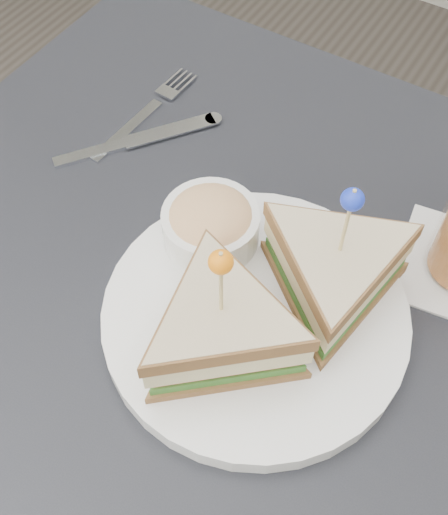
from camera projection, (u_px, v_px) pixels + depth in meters
ground_plane at (217, 491)px, 1.27m from camera, size 3.50×3.50×0.00m
table at (212, 325)px, 0.72m from camera, size 0.80×0.80×0.75m
plate_meal at (266, 295)px, 0.59m from camera, size 0.35×0.35×0.17m
cutlery_fork at (149, 110)px, 0.80m from camera, size 0.03×0.19×0.01m
cutlery_knife at (132, 142)px, 0.77m from camera, size 0.14×0.18×0.01m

